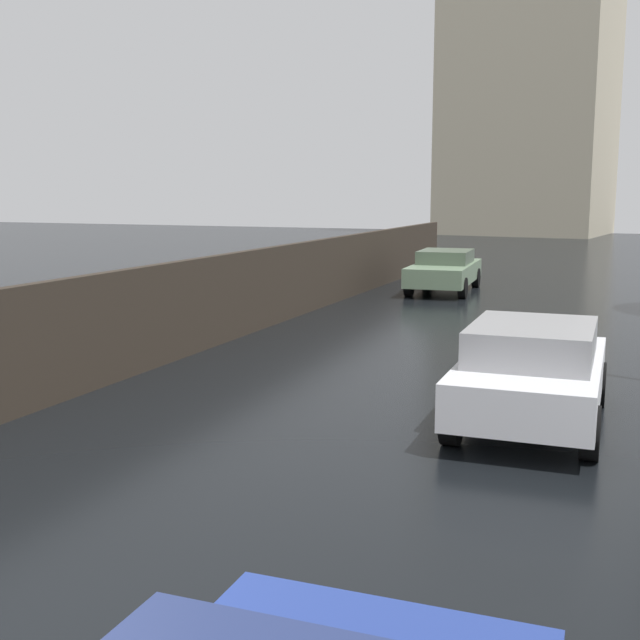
# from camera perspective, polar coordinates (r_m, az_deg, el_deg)

# --- Properties ---
(car_white_near_kerb) EXTENTS (1.90, 3.90, 1.38)m
(car_white_near_kerb) POSITION_cam_1_polar(r_m,az_deg,el_deg) (11.16, 14.71, -3.49)
(car_white_near_kerb) COLOR silver
(car_white_near_kerb) RESTS_ON ground
(car_green_mid_road) EXTENTS (2.02, 4.49, 1.28)m
(car_green_mid_road) POSITION_cam_1_polar(r_m,az_deg,el_deg) (25.38, 8.77, 3.52)
(car_green_mid_road) COLOR slate
(car_green_mid_road) RESTS_ON ground
(distant_tower) EXTENTS (11.98, 10.58, 26.76)m
(distant_tower) POSITION_cam_1_polar(r_m,az_deg,el_deg) (60.95, 14.63, 16.63)
(distant_tower) COLOR #B2A88E
(distant_tower) RESTS_ON ground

